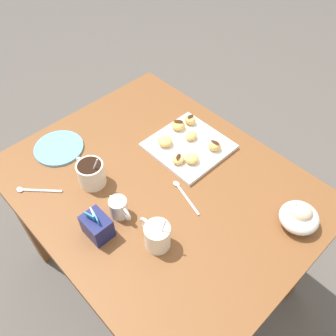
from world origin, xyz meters
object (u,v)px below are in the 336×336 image
Objects in this scene: cream_pitcher_white at (118,207)px; beignet_4 at (191,136)px; pastry_plate_square at (189,146)px; sugar_caddy at (97,226)px; beignet_1 at (178,125)px; beignet_3 at (165,141)px; beignet_2 at (190,120)px; beignet_0 at (178,160)px; saucer_sky_left at (59,148)px; dining_table at (160,203)px; ice_cream_bowl at (299,217)px; beignet_6 at (192,158)px; coffee_mug_cream_right at (91,173)px; beignet_5 at (214,146)px; coffee_mug_cream_left at (157,235)px.

beignet_4 is (0.07, -0.42, -0.01)m from cream_pitcher_white.
sugar_caddy is at bearing 98.00° from pastry_plate_square.
beignet_3 is at bearing 107.03° from beignet_1.
sugar_caddy is 2.23× the size of beignet_2.
beignet_4 is at bearing -66.24° from beignet_0.
sugar_caddy reaches higher than pastry_plate_square.
dining_table is at bearing -157.42° from saucer_sky_left.
sugar_caddy is 2.28× the size of beignet_0.
sugar_caddy reaches higher than dining_table.
saucer_sky_left is 3.40× the size of beignet_3.
beignet_0 is at bearing 12.65° from ice_cream_bowl.
beignet_6 is (-0.01, -0.33, -0.01)m from cream_pitcher_white.
coffee_mug_cream_right is at bearing 85.63° from beignet_2.
beignet_2 reaches higher than beignet_3.
beignet_0 is 0.85× the size of beignet_1.
coffee_mug_cream_right reaches higher than saucer_sky_left.
beignet_0 is at bearing 72.14° from beignet_5.
pastry_plate_square is 0.48m from ice_cream_bowl.
pastry_plate_square is 2.59× the size of sugar_caddy.
sugar_caddy is (-0.07, 0.48, 0.03)m from pastry_plate_square.
beignet_1 is at bearing -72.58° from sugar_caddy.
beignet_0 is (0.45, 0.10, -0.01)m from ice_cream_bowl.
beignet_3 is at bearing -49.37° from dining_table.
beignet_1 and beignet_5 have the same top height.
coffee_mug_cream_left is at bearing -180.00° from coffee_mug_cream_right.
ice_cream_bowl is 2.32× the size of beignet_1.
pastry_plate_square is at bearing -132.81° from saucer_sky_left.
cream_pitcher_white is 2.05× the size of beignet_4.
beignet_3 reaches higher than beignet_0.
beignet_5 is (-0.03, -0.44, -0.01)m from cream_pitcher_white.
beignet_2 is at bearing -64.99° from dining_table.
cream_pitcher_white is (0.17, 0.02, -0.01)m from coffee_mug_cream_left.
sugar_caddy reaches higher than beignet_0.
cream_pitcher_white is 0.83× the size of ice_cream_bowl.
beignet_3 is (0.12, -0.14, 0.15)m from dining_table.
coffee_mug_cream_right is 0.46m from beignet_2.
beignet_1 is (0.09, -0.04, 0.03)m from pastry_plate_square.
coffee_mug_cream_left reaches higher than beignet_4.
pastry_plate_square is at bearing 0.83° from ice_cream_bowl.
dining_table is 0.24m from cream_pitcher_white.
beignet_0 is 0.94× the size of beignet_5.
coffee_mug_cream_left is 2.55× the size of beignet_3.
beignet_5 is (-0.05, -0.15, 0.00)m from beignet_0.
ice_cream_bowl is 0.58m from beignet_1.
cream_pitcher_white reaches higher than beignet_3.
cream_pitcher_white is 0.44m from beignet_5.
beignet_6 is at bearing 150.90° from beignet_1.
coffee_mug_cream_right is at bearing 179.71° from saucer_sky_left.
ice_cream_bowl reaches higher than beignet_6.
sugar_caddy reaches higher than beignet_4.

